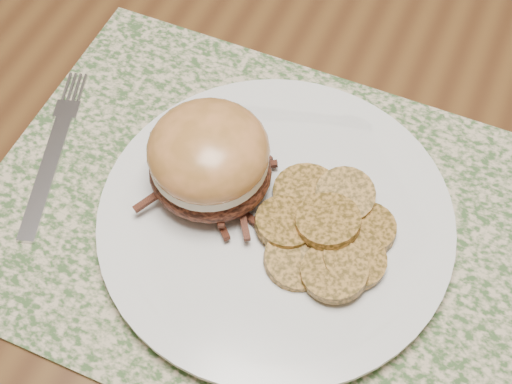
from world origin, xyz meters
TOP-DOWN VIEW (x-y plane):
  - dining_table at (0.00, 0.00)m, footprint 1.50×0.90m
  - placemat at (-0.14, -0.14)m, footprint 0.45×0.33m
  - dinner_plate at (-0.13, -0.14)m, footprint 0.26×0.26m
  - pork_sandwich at (-0.19, -0.14)m, footprint 0.11×0.10m
  - roasted_potatoes at (-0.09, -0.15)m, footprint 0.12×0.13m
  - fork at (-0.33, -0.15)m, footprint 0.07×0.17m

SIDE VIEW (x-z plane):
  - dining_table at x=0.00m, z-range 0.30..1.05m
  - placemat at x=-0.14m, z-range 0.75..0.75m
  - fork at x=-0.33m, z-range 0.75..0.76m
  - dinner_plate at x=-0.13m, z-range 0.75..0.77m
  - roasted_potatoes at x=-0.09m, z-range 0.76..0.79m
  - pork_sandwich at x=-0.19m, z-range 0.77..0.84m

